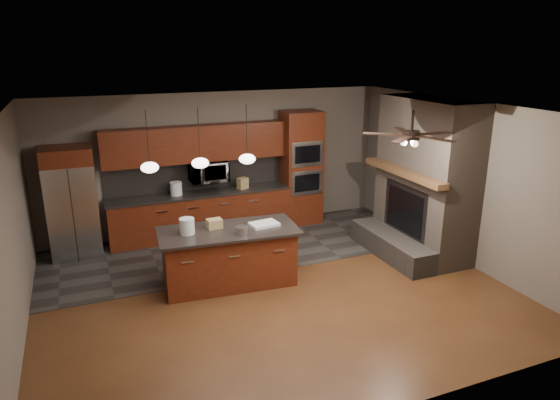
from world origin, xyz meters
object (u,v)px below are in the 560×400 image
paint_can (242,230)px  refrigerator (72,203)px  white_bucket (187,226)px  oven_tower (301,168)px  counter_bucket (176,189)px  cardboard_box (214,224)px  microwave (208,171)px  paint_tray (264,224)px  counter_box (243,183)px  kitchen_island (229,256)px

paint_can → refrigerator: bearing=134.3°
white_bucket → oven_tower: bearing=36.8°
counter_bucket → paint_can: bearing=-78.6°
cardboard_box → counter_bucket: bearing=91.0°
microwave → paint_can: microwave is taller
paint_tray → counter_bucket: 2.47m
paint_tray → cardboard_box: (-0.76, 0.18, 0.05)m
oven_tower → counter_box: oven_tower is taller
oven_tower → cardboard_box: bearing=-139.6°
kitchen_island → paint_tray: bearing=1.6°
white_bucket → cardboard_box: white_bucket is taller
kitchen_island → paint_can: bearing=-58.2°
oven_tower → cardboard_box: oven_tower is taller
refrigerator → paint_tray: refrigerator is taller
white_bucket → paint_tray: 1.22m
oven_tower → microwave: 1.98m
counter_bucket → counter_box: 1.33m
microwave → refrigerator: 2.54m
oven_tower → paint_tray: oven_tower is taller
kitchen_island → white_bucket: 0.85m
paint_tray → cardboard_box: bearing=160.2°
paint_tray → microwave: bearing=91.0°
microwave → cardboard_box: bearing=-102.4°
kitchen_island → counter_box: 2.45m
cardboard_box → counter_box: size_ratio=1.05×
oven_tower → kitchen_island: bearing=-135.4°
kitchen_island → paint_tray: size_ratio=5.11×
white_bucket → cardboard_box: size_ratio=1.06×
oven_tower → counter_bucket: size_ratio=9.27×
kitchen_island → white_bucket: (-0.62, 0.07, 0.58)m
refrigerator → kitchen_island: size_ratio=0.89×
paint_can → paint_tray: bearing=27.6°
oven_tower → paint_can: oven_tower is taller
white_bucket → paint_can: (0.76, -0.34, -0.06)m
refrigerator → paint_can: bearing=-45.7°
counter_box → counter_bucket: bearing=158.9°
paint_tray → counter_box: 2.25m
microwave → paint_tray: 2.37m
oven_tower → kitchen_island: (-2.27, -2.23, -0.73)m
cardboard_box → paint_can: bearing=-57.3°
kitchen_island → paint_tray: 0.76m
oven_tower → counter_box: (-1.31, -0.04, -0.18)m
kitchen_island → paint_can: size_ratio=11.92×
white_bucket → cardboard_box: bearing=10.6°
counter_box → cardboard_box: bearing=-138.1°
oven_tower → kitchen_island: oven_tower is taller
kitchen_island → counter_bucket: bearing=104.1°
microwave → kitchen_island: (-0.29, -2.29, -0.83)m
counter_bucket → refrigerator: bearing=-177.5°
refrigerator → counter_bucket: 1.87m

